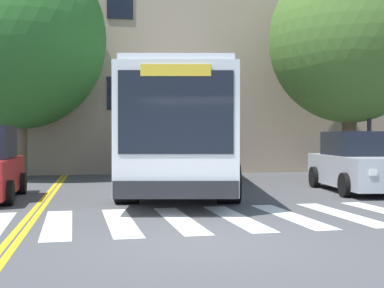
# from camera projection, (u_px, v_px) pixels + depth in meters

# --- Properties ---
(ground_plane) EXTENTS (120.00, 120.00, 0.00)m
(ground_plane) POSITION_uv_depth(u_px,v_px,m) (200.00, 242.00, 8.26)
(ground_plane) COLOR #4C4C4F
(crosswalk) EXTENTS (9.88, 3.86, 0.01)m
(crosswalk) POSITION_uv_depth(u_px,v_px,m) (179.00, 220.00, 10.44)
(crosswalk) COLOR white
(crosswalk) RESTS_ON ground
(lane_line_yellow_inner) EXTENTS (0.12, 36.00, 0.01)m
(lane_line_yellow_inner) POSITION_uv_depth(u_px,v_px,m) (65.00, 173.00, 23.69)
(lane_line_yellow_inner) COLOR gold
(lane_line_yellow_inner) RESTS_ON ground
(lane_line_yellow_outer) EXTENTS (0.12, 36.00, 0.01)m
(lane_line_yellow_outer) POSITION_uv_depth(u_px,v_px,m) (69.00, 173.00, 23.72)
(lane_line_yellow_outer) COLOR gold
(lane_line_yellow_outer) RESTS_ON ground
(city_bus) EXTENTS (4.52, 12.17, 3.34)m
(city_bus) POSITION_uv_depth(u_px,v_px,m) (180.00, 131.00, 16.63)
(city_bus) COLOR white
(city_bus) RESTS_ON ground
(car_silver_far_lane) EXTENTS (2.51, 4.60, 1.77)m
(car_silver_far_lane) POSITION_uv_depth(u_px,v_px,m) (361.00, 164.00, 15.71)
(car_silver_far_lane) COLOR #B7BABF
(car_silver_far_lane) RESTS_ON ground
(car_tan_behind_bus) EXTENTS (2.57, 5.04, 2.22)m
(car_tan_behind_bus) POSITION_uv_depth(u_px,v_px,m) (127.00, 148.00, 26.17)
(car_tan_behind_bus) COLOR tan
(car_tan_behind_bus) RESTS_ON ground
(street_tree_curbside_large) EXTENTS (8.47, 8.38, 8.61)m
(street_tree_curbside_large) POSITION_uv_depth(u_px,v_px,m) (350.00, 39.00, 20.60)
(street_tree_curbside_large) COLOR brown
(street_tree_curbside_large) RESTS_ON ground
(street_tree_curbside_small) EXTENTS (8.56, 8.74, 8.86)m
(street_tree_curbside_small) POSITION_uv_depth(u_px,v_px,m) (21.00, 38.00, 20.45)
(street_tree_curbside_small) COLOR brown
(street_tree_curbside_small) RESTS_ON ground
(building_facade) EXTENTS (32.27, 6.87, 13.75)m
(building_facade) POSITION_uv_depth(u_px,v_px,m) (117.00, 28.00, 25.90)
(building_facade) COLOR tan
(building_facade) RESTS_ON ground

